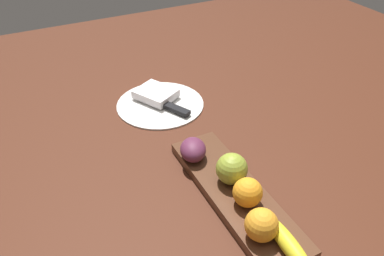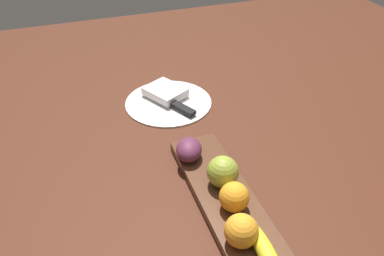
{
  "view_description": "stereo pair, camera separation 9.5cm",
  "coord_description": "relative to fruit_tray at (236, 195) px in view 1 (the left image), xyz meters",
  "views": [
    {
      "loc": [
        -0.48,
        0.38,
        0.62
      ],
      "look_at": [
        0.21,
        0.03,
        0.05
      ],
      "focal_mm": 35.58,
      "sensor_mm": 36.0,
      "label": 1
    },
    {
      "loc": [
        -0.52,
        0.29,
        0.62
      ],
      "look_at": [
        0.21,
        0.03,
        0.05
      ],
      "focal_mm": 35.58,
      "sensor_mm": 36.0,
      "label": 2
    }
  ],
  "objects": [
    {
      "name": "knife",
      "position": [
        0.37,
        -0.02,
        0.0
      ],
      "size": [
        0.17,
        0.1,
        0.01
      ],
      "rotation": [
        0.0,
        0.0,
        0.47
      ],
      "color": "silver",
      "rests_on": "dinner_plate"
    },
    {
      "name": "dinner_plate",
      "position": [
        0.42,
        -0.0,
        -0.01
      ],
      "size": [
        0.26,
        0.26,
        0.01
      ],
      "primitive_type": "cylinder",
      "color": "white",
      "rests_on": "ground_plane"
    },
    {
      "name": "folded_napkin",
      "position": [
        0.45,
        -0.0,
        0.01
      ],
      "size": [
        0.14,
        0.14,
        0.02
      ],
      "primitive_type": "cube",
      "rotation": [
        0.0,
        0.0,
        0.49
      ],
      "color": "white",
      "rests_on": "dinner_plate"
    },
    {
      "name": "fruit_tray",
      "position": [
        0.0,
        0.0,
        0.0
      ],
      "size": [
        0.41,
        0.12,
        0.02
      ],
      "primitive_type": "cube",
      "color": "#53301E",
      "rests_on": "ground_plane"
    },
    {
      "name": "orange_near_banana",
      "position": [
        -0.12,
        0.02,
        0.04
      ],
      "size": [
        0.06,
        0.06,
        0.06
      ],
      "primitive_type": "sphere",
      "color": "orange",
      "rests_on": "fruit_tray"
    },
    {
      "name": "ground_plane",
      "position": [
        0.0,
        -0.03,
        -0.01
      ],
      "size": [
        2.4,
        2.4,
        0.0
      ],
      "primitive_type": "plane",
      "color": "#472113"
    },
    {
      "name": "grape_bunch",
      "position": [
        0.14,
        0.03,
        0.03
      ],
      "size": [
        0.09,
        0.09,
        0.05
      ],
      "primitive_type": "ellipsoid",
      "rotation": [
        0.0,
        0.0,
        5.89
      ],
      "color": "#5C2742",
      "rests_on": "fruit_tray"
    },
    {
      "name": "banana",
      "position": [
        -0.17,
        -0.0,
        0.03
      ],
      "size": [
        0.15,
        0.04,
        0.03
      ],
      "primitive_type": "ellipsoid",
      "rotation": [
        0.0,
        0.0,
        -0.06
      ],
      "color": "yellow",
      "rests_on": "fruit_tray"
    },
    {
      "name": "orange_near_apple",
      "position": [
        -0.04,
        -0.0,
        0.04
      ],
      "size": [
        0.06,
        0.06,
        0.06
      ],
      "primitive_type": "sphere",
      "color": "orange",
      "rests_on": "fruit_tray"
    },
    {
      "name": "apple",
      "position": [
        0.03,
        -0.01,
        0.05
      ],
      "size": [
        0.07,
        0.07,
        0.07
      ],
      "primitive_type": "sphere",
      "color": "#91A333",
      "rests_on": "fruit_tray"
    }
  ]
}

